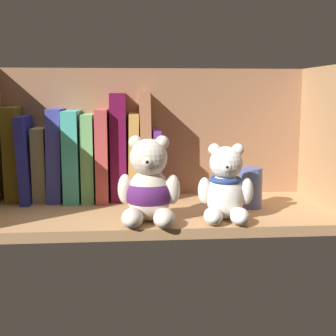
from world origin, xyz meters
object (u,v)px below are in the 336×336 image
Objects in this scene: book_1 at (28,158)px; teddy_bear_larger at (149,188)px; book_2 at (42,164)px; book_8 at (133,156)px; teddy_bear_smaller at (226,188)px; book_9 at (145,145)px; book_3 at (57,154)px; pillar_candle at (250,187)px; book_4 at (74,155)px; book_6 at (103,154)px; book_10 at (156,164)px; book_7 at (119,146)px; book_0 at (14,154)px; book_5 at (89,157)px.

book_1 reaches higher than teddy_bear_larger.
book_2 is 20.45cm from book_8.
book_8 is 26.71cm from teddy_bear_smaller.
book_2 is 0.84× the size of book_8.
book_9 is 1.50× the size of teddy_bear_larger.
book_3 reaches higher than pillar_candle.
book_9 is at bearing 0.00° from book_1.
book_4 is at bearing 0.00° from book_1.
book_3 reaches higher than teddy_bear_smaller.
book_6 is (10.21, 0.00, -0.06)cm from book_3.
book_4 is 1.28× the size of book_10.
book_7 is at bearing 0.00° from book_6.
teddy_bear_larger reaches higher than pillar_candle.
book_0 reaches higher than teddy_bear_larger.
book_1 reaches higher than book_2.
book_0 is 12.91cm from book_4.
book_3 reaches higher than book_5.
book_5 and book_8 have the same top height.
teddy_bear_smaller is (40.32, -20.27, -3.23)cm from book_1.
book_3 is (3.41, 0.00, 2.08)cm from book_2.
teddy_bear_smaller is at bearing 0.18° from teddy_bear_larger.
book_10 is at bearing 149.60° from pillar_candle.
book_4 reaches higher than teddy_bear_larger.
teddy_bear_larger is at bearing -35.11° from book_0.
book_2 is 42.62cm from teddy_bear_smaller.
book_6 is 0.85× the size of book_7.
book_5 is 1.33× the size of teddy_bear_smaller.
book_3 reaches higher than book_4.
book_1 is 16.52cm from book_6.
book_9 reaches higher than book_2.
book_5 reaches higher than teddy_bear_smaller.
book_0 is 47.99cm from teddy_bear_smaller.
book_8 reaches higher than book_2.
book_10 is 1.85× the size of pillar_candle.
book_0 is 9.26cm from book_3.
pillar_candle is at bearing -24.67° from book_8.
book_3 is 0.86× the size of book_7.
book_10 is at bearing 0.00° from book_2.
teddy_bear_smaller is (30.39, -20.27, -3.80)cm from book_4.
pillar_candle is (7.08, 9.18, -1.94)cm from teddy_bear_smaller.
book_8 is 27.10cm from pillar_candle.
book_0 is at bearing 180.00° from book_3.
book_4 is 18.70cm from book_10.
book_9 is 25.33cm from pillar_candle.
book_9 is at bearing 0.00° from book_0.
book_8 is (23.27, 0.00, 0.21)cm from book_1.
book_1 is at bearing 180.00° from book_4.
book_6 is at bearing 180.00° from book_8.
pillar_candle is at bearing -27.39° from book_9.
book_9 is 1.54× the size of book_10.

